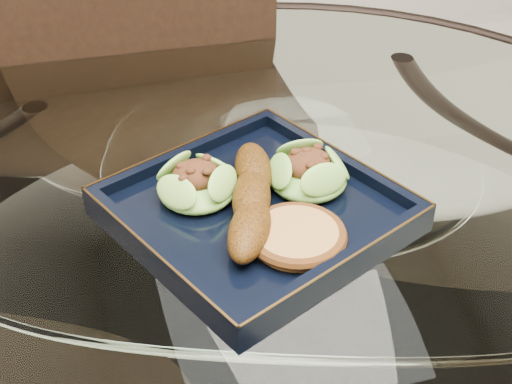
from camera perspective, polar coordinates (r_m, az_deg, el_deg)
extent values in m
cylinder|color=white|center=(0.84, 2.69, 0.33)|extent=(1.10, 1.10, 0.01)
torus|color=black|center=(0.84, 2.69, 0.33)|extent=(1.13, 1.13, 0.02)
cylinder|color=black|center=(1.37, 9.68, -4.07)|extent=(0.04, 0.04, 0.75)
cylinder|color=black|center=(1.27, -14.14, -8.58)|extent=(0.04, 0.04, 0.75)
cube|color=black|center=(1.14, -6.74, -4.38)|extent=(0.48, 0.48, 0.04)
cube|color=black|center=(1.16, -9.33, 13.48)|extent=(0.44, 0.05, 0.50)
cylinder|color=black|center=(1.47, -14.86, -8.57)|extent=(0.04, 0.04, 0.49)
cylinder|color=black|center=(1.49, 0.41, -6.26)|extent=(0.04, 0.04, 0.49)
cube|color=black|center=(0.78, 0.00, -1.79)|extent=(0.36, 0.36, 0.02)
ellipsoid|color=#59A22F|center=(0.78, -4.74, 0.51)|extent=(0.11, 0.11, 0.03)
ellipsoid|color=#4D9029|center=(0.79, 4.20, 1.40)|extent=(0.11, 0.11, 0.03)
ellipsoid|color=#65380A|center=(0.75, -0.36, -0.47)|extent=(0.10, 0.20, 0.04)
cylinder|color=#C48941|center=(0.72, 3.27, -3.61)|extent=(0.10, 0.10, 0.02)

